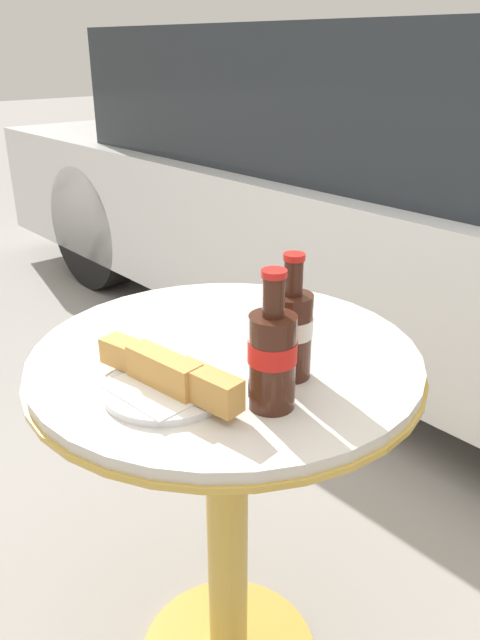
# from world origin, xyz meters

# --- Properties ---
(bistro_table) EXTENTS (0.70, 0.70, 0.77)m
(bistro_table) POSITION_xyz_m (0.00, 0.00, 0.57)
(bistro_table) COLOR gold
(bistro_table) RESTS_ON ground_plane
(cola_bottle_left) EXTENTS (0.07, 0.07, 0.21)m
(cola_bottle_left) POSITION_xyz_m (0.14, 0.02, 0.85)
(cola_bottle_left) COLOR #3D1E14
(cola_bottle_left) RESTS_ON bistro_table
(cola_bottle_right) EXTENTS (0.07, 0.07, 0.21)m
(cola_bottle_right) POSITION_xyz_m (0.18, -0.06, 0.86)
(cola_bottle_right) COLOR #3D1E14
(cola_bottle_right) RESTS_ON bistro_table
(lunch_plate_near) EXTENTS (0.28, 0.20, 0.07)m
(lunch_plate_near) POSITION_xyz_m (0.05, -0.16, 0.80)
(lunch_plate_near) COLOR white
(lunch_plate_near) RESTS_ON bistro_table
(parked_car) EXTENTS (4.58, 1.73, 1.34)m
(parked_car) POSITION_xyz_m (-0.95, 1.76, 0.63)
(parked_car) COLOR silver
(parked_car) RESTS_ON ground_plane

